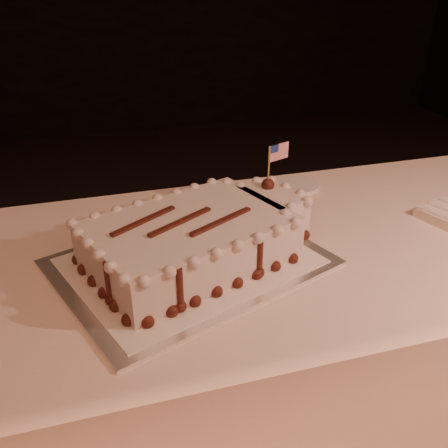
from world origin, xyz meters
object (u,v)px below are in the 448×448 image
object	(u,v)px
banquet_table	(260,363)
sheet_cake	(200,237)
cake_board	(190,262)
side_plate	(295,185)

from	to	relation	value
banquet_table	sheet_cake	distance (m)	0.47
cake_board	side_plate	world-z (taller)	side_plate
sheet_cake	side_plate	world-z (taller)	sheet_cake
cake_board	side_plate	bearing A→B (deg)	19.21
banquet_table	cake_board	bearing A→B (deg)	-172.36
side_plate	banquet_table	bearing A→B (deg)	-124.66
cake_board	banquet_table	bearing A→B (deg)	-12.56
sheet_cake	side_plate	bearing A→B (deg)	40.54
cake_board	sheet_cake	world-z (taller)	sheet_cake
banquet_table	sheet_cake	world-z (taller)	sheet_cake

